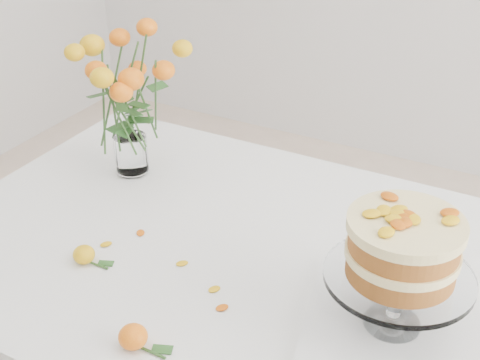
# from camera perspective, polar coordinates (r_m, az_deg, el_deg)

# --- Properties ---
(table) EXTENTS (1.43, 0.93, 0.76)m
(table) POSITION_cam_1_polar(r_m,az_deg,el_deg) (1.46, 1.35, -9.02)
(table) COLOR tan
(table) RESTS_ON ground
(napkin) EXTENTS (0.37, 0.37, 0.01)m
(napkin) POSITION_cam_1_polar(r_m,az_deg,el_deg) (1.26, 12.80, -12.05)
(napkin) COLOR white
(napkin) RESTS_ON table
(cake_stand) EXTENTS (0.26, 0.26, 0.23)m
(cake_stand) POSITION_cam_1_polar(r_m,az_deg,el_deg) (1.16, 13.68, -6.11)
(cake_stand) COLOR white
(cake_stand) RESTS_ON napkin
(rose_vase) EXTENTS (0.29, 0.29, 0.41)m
(rose_vase) POSITION_cam_1_polar(r_m,az_deg,el_deg) (1.62, -9.80, 8.09)
(rose_vase) COLOR white
(rose_vase) RESTS_ON table
(loose_rose_near) EXTENTS (0.08, 0.05, 0.04)m
(loose_rose_near) POSITION_cam_1_polar(r_m,az_deg,el_deg) (1.41, -13.16, -6.22)
(loose_rose_near) COLOR orange
(loose_rose_near) RESTS_ON table
(loose_rose_far) EXTENTS (0.09, 0.05, 0.04)m
(loose_rose_far) POSITION_cam_1_polar(r_m,az_deg,el_deg) (1.20, -9.10, -13.08)
(loose_rose_far) COLOR #E8540B
(loose_rose_far) RESTS_ON table
(stray_petal_a) EXTENTS (0.03, 0.02, 0.00)m
(stray_petal_a) POSITION_cam_1_polar(r_m,az_deg,el_deg) (1.39, -4.97, -7.11)
(stray_petal_a) COLOR #E4AB0E
(stray_petal_a) RESTS_ON table
(stray_petal_b) EXTENTS (0.03, 0.02, 0.00)m
(stray_petal_b) POSITION_cam_1_polar(r_m,az_deg,el_deg) (1.32, -2.21, -9.30)
(stray_petal_b) COLOR #E4AB0E
(stray_petal_b) RESTS_ON table
(stray_petal_c) EXTENTS (0.03, 0.02, 0.00)m
(stray_petal_c) POSITION_cam_1_polar(r_m,az_deg,el_deg) (1.27, -1.55, -10.85)
(stray_petal_c) COLOR #E4AB0E
(stray_petal_c) RESTS_ON table
(stray_petal_d) EXTENTS (0.03, 0.02, 0.00)m
(stray_petal_d) POSITION_cam_1_polar(r_m,az_deg,el_deg) (1.49, -8.49, -4.49)
(stray_petal_d) COLOR #E4AB0E
(stray_petal_d) RESTS_ON table
(stray_petal_e) EXTENTS (0.03, 0.02, 0.00)m
(stray_petal_e) POSITION_cam_1_polar(r_m,az_deg,el_deg) (1.46, -11.36, -5.40)
(stray_petal_e) COLOR #E4AB0E
(stray_petal_e) RESTS_ON table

